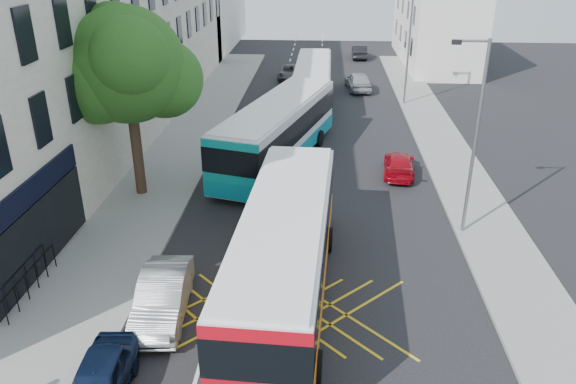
% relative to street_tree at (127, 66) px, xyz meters
% --- Properties ---
extents(pavement_left, '(5.00, 70.00, 0.15)m').
position_rel_street_tree_xyz_m(pavement_left, '(0.01, 0.03, -6.22)').
color(pavement_left, gray).
rests_on(pavement_left, ground).
extents(pavement_right, '(3.00, 70.00, 0.15)m').
position_rel_street_tree_xyz_m(pavement_right, '(16.01, 0.03, -6.22)').
color(pavement_right, gray).
rests_on(pavement_right, ground).
extents(terrace_main, '(8.30, 45.00, 13.50)m').
position_rel_street_tree_xyz_m(terrace_main, '(-5.49, 9.52, 0.46)').
color(terrace_main, beige).
rests_on(terrace_main, ground).
extents(terrace_far, '(8.00, 20.00, 10.00)m').
position_rel_street_tree_xyz_m(terrace_far, '(-5.49, 40.03, -1.29)').
color(terrace_far, silver).
rests_on(terrace_far, ground).
extents(building_right, '(6.00, 18.00, 8.00)m').
position_rel_street_tree_xyz_m(building_right, '(19.51, 33.03, -2.29)').
color(building_right, silver).
rests_on(building_right, ground).
extents(street_tree, '(6.30, 5.70, 8.80)m').
position_rel_street_tree_xyz_m(street_tree, '(0.00, 0.00, 0.00)').
color(street_tree, '#382619').
rests_on(street_tree, pavement_left).
extents(lamp_near, '(1.45, 0.15, 8.00)m').
position_rel_street_tree_xyz_m(lamp_near, '(14.71, -2.97, -1.68)').
color(lamp_near, slate).
rests_on(lamp_near, pavement_right).
extents(lamp_far, '(1.45, 0.15, 8.00)m').
position_rel_street_tree_xyz_m(lamp_far, '(14.71, 17.03, -1.68)').
color(lamp_far, slate).
rests_on(lamp_far, pavement_right).
extents(railings, '(0.08, 5.60, 1.14)m').
position_rel_street_tree_xyz_m(railings, '(-1.19, -9.67, -5.57)').
color(railings, black).
rests_on(railings, pavement_left).
extents(bus_near, '(3.45, 12.25, 3.41)m').
position_rel_street_tree_xyz_m(bus_near, '(7.58, -7.97, -4.50)').
color(bus_near, silver).
rests_on(bus_near, ground).
extents(bus_mid, '(6.12, 12.59, 3.46)m').
position_rel_street_tree_xyz_m(bus_mid, '(6.31, 4.68, -4.47)').
color(bus_mid, silver).
rests_on(bus_mid, ground).
extents(bus_far, '(2.88, 11.18, 3.14)m').
position_rel_street_tree_xyz_m(bus_far, '(7.97, 16.84, -4.64)').
color(bus_far, silver).
rests_on(bus_far, ground).
extents(parked_car_blue, '(1.73, 3.82, 1.27)m').
position_rel_street_tree_xyz_m(parked_car_blue, '(2.91, -13.20, -5.66)').
color(parked_car_blue, '#0C1833').
rests_on(parked_car_blue, ground).
extents(parked_car_silver, '(1.87, 4.46, 1.43)m').
position_rel_street_tree_xyz_m(parked_car_silver, '(3.61, -9.30, -5.58)').
color(parked_car_silver, '#9B9EA2').
rests_on(parked_car_silver, ground).
extents(red_hatchback, '(1.96, 4.00, 1.12)m').
position_rel_street_tree_xyz_m(red_hatchback, '(12.85, 3.45, -5.73)').
color(red_hatchback, '#AC0714').
rests_on(red_hatchback, ground).
extents(distant_car_grey, '(2.19, 4.35, 1.18)m').
position_rel_street_tree_xyz_m(distant_car_grey, '(5.85, 24.91, -5.70)').
color(distant_car_grey, '#404247').
rests_on(distant_car_grey, ground).
extents(distant_car_silver, '(2.25, 4.55, 1.49)m').
position_rel_street_tree_xyz_m(distant_car_silver, '(11.59, 21.27, -5.55)').
color(distant_car_silver, '#9D9FA4').
rests_on(distant_car_silver, ground).
extents(distant_car_dark, '(1.45, 4.11, 1.35)m').
position_rel_street_tree_xyz_m(distant_car_dark, '(12.37, 34.48, -5.62)').
color(distant_car_dark, black).
rests_on(distant_car_dark, ground).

